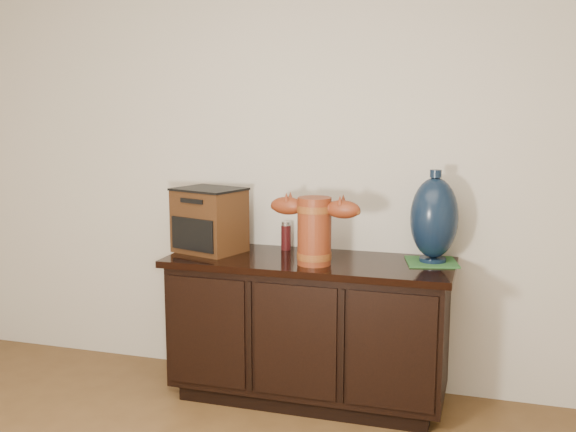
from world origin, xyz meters
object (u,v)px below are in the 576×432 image
(terracotta_vessel, at_px, (314,227))
(spray_can, at_px, (286,236))
(sideboard, at_px, (309,328))
(tv_radio, at_px, (209,220))
(lamp_base, at_px, (434,218))

(terracotta_vessel, relative_size, spray_can, 3.03)
(terracotta_vessel, bearing_deg, sideboard, 123.97)
(tv_radio, bearing_deg, terracotta_vessel, 6.57)
(sideboard, distance_m, terracotta_vessel, 0.57)
(terracotta_vessel, distance_m, spray_can, 0.39)
(sideboard, relative_size, spray_can, 9.34)
(tv_radio, distance_m, lamp_base, 1.18)
(tv_radio, xyz_separation_m, spray_can, (0.38, 0.16, -0.09))
(lamp_base, relative_size, spray_can, 2.93)
(spray_can, bearing_deg, tv_radio, -156.99)
(sideboard, height_order, lamp_base, lamp_base)
(sideboard, distance_m, lamp_base, 0.86)
(tv_radio, bearing_deg, spray_can, 40.98)
(lamp_base, distance_m, spray_can, 0.81)
(sideboard, bearing_deg, tv_radio, 177.95)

